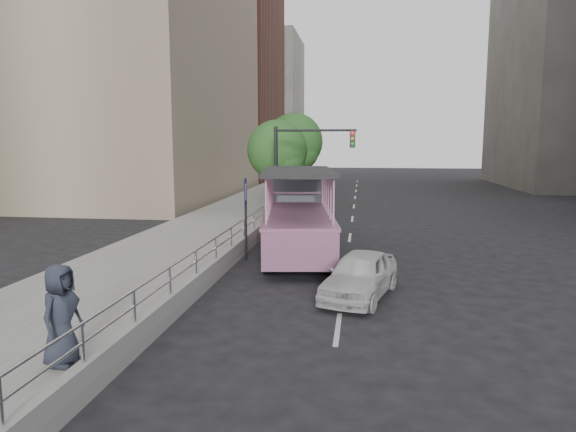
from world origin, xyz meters
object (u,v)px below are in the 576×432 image
object	(u,v)px
duck_boat	(298,220)
street_tree_far	(295,144)
traffic_signal	(299,160)
street_tree_near	(279,153)
parking_sign	(246,210)
car	(360,275)
pedestrian_far	(61,315)

from	to	relation	value
duck_boat	street_tree_far	bearing A→B (deg)	97.73
traffic_signal	street_tree_near	distance (m)	3.80
street_tree_near	duck_boat	bearing A→B (deg)	-76.03
duck_boat	street_tree_near	xyz separation A→B (m)	(-2.23, 8.97, 2.57)
duck_boat	parking_sign	bearing A→B (deg)	-126.40
parking_sign	street_tree_far	world-z (taller)	street_tree_far
car	duck_boat	bearing A→B (deg)	127.93
duck_boat	pedestrian_far	world-z (taller)	duck_boat
duck_boat	street_tree_near	distance (m)	9.60
parking_sign	traffic_signal	xyz separation A→B (m)	(1.03, 7.80, 1.60)
duck_boat	parking_sign	size ratio (longest dim) A/B	3.37
duck_boat	street_tree_near	world-z (taller)	street_tree_near
parking_sign	street_tree_near	size ratio (longest dim) A/B	0.54
car	traffic_signal	bearing A→B (deg)	120.91
street_tree_far	street_tree_near	bearing A→B (deg)	-91.91
street_tree_far	traffic_signal	bearing A→B (deg)	-81.57
pedestrian_far	traffic_signal	distance (m)	18.12
pedestrian_far	street_tree_near	bearing A→B (deg)	5.42
pedestrian_far	street_tree_near	xyz separation A→B (m)	(0.59, 21.28, 2.57)
car	street_tree_far	bearing A→B (deg)	117.99
duck_boat	street_tree_near	bearing A→B (deg)	103.97
duck_boat	street_tree_far	xyz separation A→B (m)	(-2.03, 14.97, 3.06)
pedestrian_far	duck_boat	bearing A→B (deg)	-5.92
duck_boat	street_tree_far	distance (m)	15.42
duck_boat	parking_sign	world-z (taller)	duck_boat
parking_sign	pedestrian_far	bearing A→B (deg)	-96.60
pedestrian_far	street_tree_near	size ratio (longest dim) A/B	0.33
car	street_tree_far	distance (m)	22.08
street_tree_near	pedestrian_far	bearing A→B (deg)	-91.59
traffic_signal	street_tree_near	world-z (taller)	street_tree_near
car	parking_sign	distance (m)	5.99
parking_sign	street_tree_far	distance (m)	17.40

